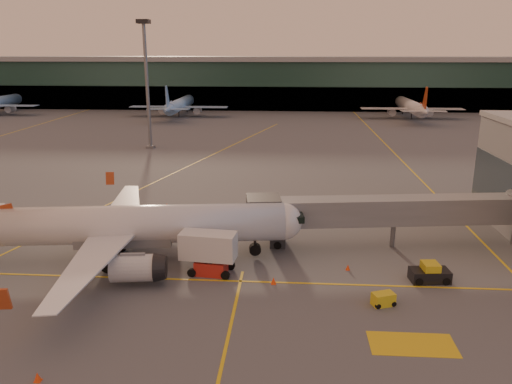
# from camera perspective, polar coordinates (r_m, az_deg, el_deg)

# --- Properties ---
(ground) EXTENTS (600.00, 600.00, 0.00)m
(ground) POSITION_cam_1_polar(r_m,az_deg,el_deg) (41.58, -9.54, -12.85)
(ground) COLOR #4C4F54
(ground) RESTS_ON ground
(taxi_markings) EXTENTS (100.12, 173.00, 0.01)m
(taxi_markings) POSITION_cam_1_polar(r_m,az_deg,el_deg) (83.91, -7.50, 2.12)
(taxi_markings) COLOR yellow
(taxi_markings) RESTS_ON ground
(terminal) EXTENTS (400.00, 20.00, 17.60)m
(terminal) POSITION_cam_1_polar(r_m,az_deg,el_deg) (177.72, 1.02, 12.38)
(terminal) COLOR #19382D
(terminal) RESTS_ON ground
(mast_west_near) EXTENTS (2.40, 2.40, 25.60)m
(mast_west_near) POSITION_cam_1_polar(r_m,az_deg,el_deg) (105.58, -12.40, 12.88)
(mast_west_near) COLOR slate
(mast_west_near) RESTS_ON ground
(distant_aircraft_row) EXTENTS (225.00, 34.00, 13.00)m
(distant_aircraft_row) POSITION_cam_1_polar(r_m,az_deg,el_deg) (166.95, -18.41, 8.32)
(distant_aircraft_row) COLOR #86B1E1
(distant_aircraft_row) RESTS_ON ground
(main_airplane) EXTENTS (35.67, 32.26, 10.77)m
(main_airplane) POSITION_cam_1_polar(r_m,az_deg,el_deg) (49.79, -15.03, -3.82)
(main_airplane) COLOR silver
(main_airplane) RESTS_ON ground
(jet_bridge) EXTENTS (31.52, 7.10, 5.49)m
(jet_bridge) POSITION_cam_1_polar(r_m,az_deg,el_deg) (53.78, 16.97, -2.19)
(jet_bridge) COLOR slate
(jet_bridge) RESTS_ON ground
(catering_truck) EXTENTS (5.29, 2.83, 3.93)m
(catering_truck) POSITION_cam_1_polar(r_m,az_deg,el_deg) (46.01, -5.41, -6.67)
(catering_truck) COLOR red
(catering_truck) RESTS_ON ground
(gpu_cart) EXTENTS (2.05, 1.63, 1.05)m
(gpu_cart) POSITION_cam_1_polar(r_m,az_deg,el_deg) (42.36, 14.35, -11.80)
(gpu_cart) COLOR gold
(gpu_cart) RESTS_ON ground
(pushback_tug) EXTENTS (3.55, 2.15, 1.75)m
(pushback_tug) POSITION_cam_1_polar(r_m,az_deg,el_deg) (47.46, 19.25, -8.83)
(pushback_tug) COLOR black
(pushback_tug) RESTS_ON ground
(cone_nose) EXTENTS (0.42, 0.42, 0.53)m
(cone_nose) POSITION_cam_1_polar(r_m,az_deg,el_deg) (48.01, 10.45, -8.46)
(cone_nose) COLOR #FF420D
(cone_nose) RESTS_ON ground
(cone_wing_right) EXTENTS (0.48, 0.48, 0.62)m
(cone_wing_right) POSITION_cam_1_polar(r_m,az_deg,el_deg) (35.75, -23.70, -18.79)
(cone_wing_right) COLOR #FF420D
(cone_wing_right) RESTS_ON ground
(cone_wing_left) EXTENTS (0.45, 0.45, 0.58)m
(cone_wing_left) POSITION_cam_1_polar(r_m,az_deg,el_deg) (66.27, -10.14, -1.50)
(cone_wing_left) COLOR #FF420D
(cone_wing_left) RESTS_ON ground
(cone_fwd) EXTENTS (0.49, 0.49, 0.62)m
(cone_fwd) POSITION_cam_1_polar(r_m,az_deg,el_deg) (44.60, 2.02, -10.10)
(cone_fwd) COLOR #FF420D
(cone_fwd) RESTS_ON ground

